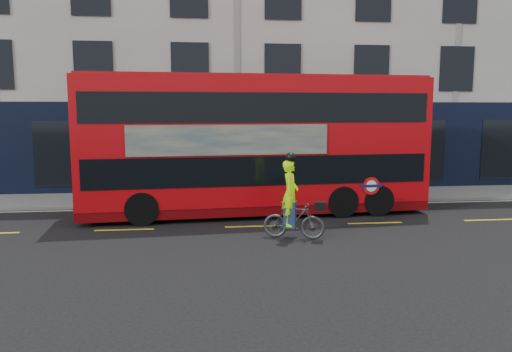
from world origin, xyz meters
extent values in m
plane|color=black|center=(0.00, 0.00, 0.00)|extent=(120.00, 120.00, 0.00)
cube|color=gray|center=(0.00, 6.50, 0.06)|extent=(60.00, 3.00, 0.12)
cube|color=slate|center=(0.00, 5.00, 0.07)|extent=(60.00, 0.12, 0.13)
cube|color=beige|center=(0.00, 13.00, 7.50)|extent=(50.00, 10.00, 15.00)
cube|color=black|center=(0.00, 7.98, 2.00)|extent=(50.00, 0.08, 4.00)
cube|color=silver|center=(0.00, 4.70, 0.00)|extent=(58.00, 0.10, 0.01)
cube|color=#BC070D|center=(0.29, 3.54, 2.63)|extent=(12.09, 3.52, 4.28)
cube|color=#5E0306|center=(0.29, 3.54, 0.33)|extent=(12.09, 3.47, 0.33)
cube|color=black|center=(0.29, 3.54, 1.68)|extent=(11.62, 3.53, 0.98)
cube|color=black|center=(0.29, 3.54, 3.74)|extent=(11.62, 3.53, 0.98)
cube|color=#9B0B0F|center=(0.29, 3.54, 4.79)|extent=(11.84, 3.40, 0.09)
cube|color=black|center=(6.26, 3.95, 1.68)|extent=(0.21, 2.44, 0.98)
cube|color=black|center=(6.26, 3.95, 3.74)|extent=(0.21, 2.44, 0.98)
cube|color=black|center=(-5.68, 3.13, 1.68)|extent=(0.21, 2.44, 0.98)
cube|color=tan|center=(-0.70, 2.09, 2.71)|extent=(6.50, 0.49, 0.98)
cylinder|color=red|center=(4.17, 2.42, 1.08)|extent=(0.61, 0.06, 0.61)
cylinder|color=white|center=(4.17, 2.41, 1.08)|extent=(0.39, 0.05, 0.39)
cube|color=#0C1459|center=(4.17, 2.41, 1.08)|extent=(0.76, 0.07, 0.10)
cylinder|color=black|center=(4.40, 3.82, 0.54)|extent=(1.27, 2.83, 1.08)
cylinder|color=black|center=(3.10, 3.74, 0.54)|extent=(1.27, 2.83, 1.08)
cylinder|color=black|center=(-3.61, 3.28, 0.54)|extent=(1.27, 2.83, 1.08)
imported|color=#3F4143|center=(0.99, -0.09, 0.53)|extent=(1.84, 1.04, 1.06)
imported|color=#B0F706|center=(0.89, -0.06, 1.32)|extent=(0.65, 0.79, 1.88)
cube|color=black|center=(1.70, -0.33, 0.98)|extent=(0.36, 0.32, 0.24)
cube|color=navy|center=(0.89, -0.06, 0.70)|extent=(0.44, 0.49, 0.75)
sphere|color=black|center=(0.89, -0.06, 2.35)|extent=(0.28, 0.28, 0.28)
camera|label=1|loc=(-1.68, -13.88, 3.71)|focal=35.00mm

